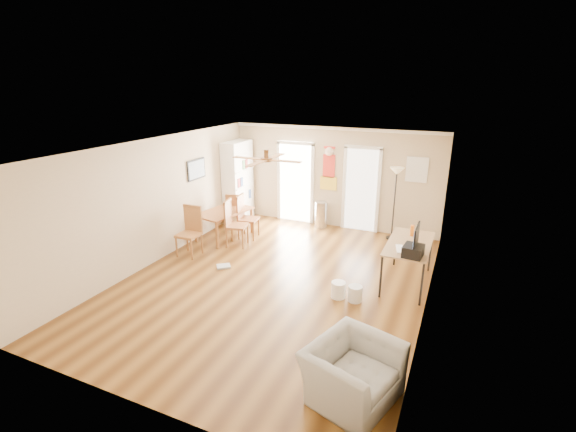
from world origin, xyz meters
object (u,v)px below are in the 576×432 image
at_px(dining_chair_right_a, 248,217).
at_px(wastebasket_a, 338,290).
at_px(bookshelf, 238,182).
at_px(dining_chair_far, 235,211).
at_px(armchair, 352,372).
at_px(trash_can, 321,215).
at_px(dining_chair_right_b, 237,223).
at_px(dining_table, 225,224).
at_px(torchiere_lamp, 394,204).
at_px(computer_desk, 407,263).
at_px(printer, 413,251).
at_px(wastebasket_b, 355,294).
at_px(dining_chair_near, 188,232).

distance_m(dining_chair_right_a, wastebasket_a, 3.49).
bearing_deg(wastebasket_a, dining_chair_right_a, 146.39).
bearing_deg(bookshelf, dining_chair_far, -73.94).
bearing_deg(armchair, trash_can, 40.82).
distance_m(dining_chair_right_b, dining_chair_far, 1.15).
bearing_deg(bookshelf, dining_table, -82.22).
relative_size(trash_can, torchiere_lamp, 0.39).
xyz_separation_m(dining_chair_far, computer_desk, (4.53, -1.30, -0.07)).
height_order(dining_table, trash_can, trash_can).
bearing_deg(computer_desk, printer, -76.85).
xyz_separation_m(dining_chair_right_a, dining_chair_far, (-0.62, 0.42, -0.05)).
bearing_deg(printer, dining_chair_far, 163.22).
relative_size(printer, wastebasket_b, 1.31).
height_order(torchiere_lamp, wastebasket_b, torchiere_lamp).
height_order(trash_can, armchair, same).
bearing_deg(wastebasket_b, bookshelf, 143.81).
relative_size(torchiere_lamp, printer, 4.73).
distance_m(dining_chair_right_a, trash_can, 1.98).
relative_size(dining_chair_near, printer, 2.92).
relative_size(dining_chair_right_a, computer_desk, 0.69).
bearing_deg(printer, wastebasket_b, -146.61).
xyz_separation_m(trash_can, computer_desk, (2.53, -2.29, 0.07)).
distance_m(dining_chair_right_a, dining_chair_right_b, 0.55).
bearing_deg(armchair, bookshelf, 59.43).
bearing_deg(dining_chair_right_b, dining_chair_far, 20.29).
bearing_deg(bookshelf, wastebasket_b, -43.87).
bearing_deg(dining_chair_near, dining_chair_far, 86.92).
distance_m(trash_can, torchiere_lamp, 1.94).
distance_m(dining_chair_far, armchair, 6.33).
distance_m(trash_can, wastebasket_b, 3.81).
xyz_separation_m(dining_chair_far, wastebasket_b, (3.82, -2.34, -0.34)).
height_order(dining_chair_near, trash_can, dining_chair_near).
bearing_deg(computer_desk, wastebasket_b, -124.42).
bearing_deg(printer, torchiere_lamp, 111.24).
xyz_separation_m(bookshelf, dining_chair_right_b, (0.91, -1.63, -0.54)).
relative_size(dining_chair_near, torchiere_lamp, 0.62).
bearing_deg(dining_chair_far, bookshelf, -84.50).
distance_m(dining_chair_far, torchiere_lamp, 3.99).
height_order(dining_chair_far, wastebasket_a, dining_chair_far).
xyz_separation_m(dining_table, dining_chair_far, (-0.07, 0.65, 0.14)).
bearing_deg(printer, trash_can, 138.03).
bearing_deg(trash_can, dining_chair_right_b, -125.11).
xyz_separation_m(dining_table, wastebasket_b, (3.75, -1.70, -0.20)).
bearing_deg(armchair, dining_chair_far, 61.46).
relative_size(dining_chair_right_b, wastebasket_a, 3.65).
relative_size(dining_chair_near, wastebasket_b, 3.84).
relative_size(dining_table, torchiere_lamp, 0.77).
bearing_deg(trash_can, dining_table, -139.61).
bearing_deg(wastebasket_b, torchiere_lamp, 89.26).
bearing_deg(armchair, dining_chair_right_a, 59.83).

